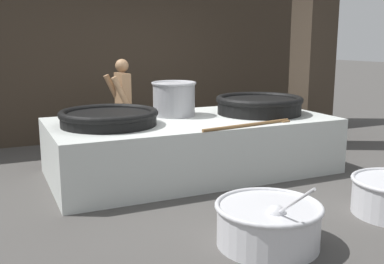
% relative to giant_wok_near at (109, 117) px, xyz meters
% --- Properties ---
extents(ground_plane, '(60.00, 60.00, 0.00)m').
position_rel_giant_wok_near_xyz_m(ground_plane, '(1.16, 0.03, -0.86)').
color(ground_plane, '#474442').
extents(back_wall, '(9.18, 0.24, 3.77)m').
position_rel_giant_wok_near_xyz_m(back_wall, '(1.16, 2.76, 1.03)').
color(back_wall, '#382D23').
rests_on(back_wall, ground_plane).
extents(support_pillar, '(0.54, 0.54, 3.77)m').
position_rel_giant_wok_near_xyz_m(support_pillar, '(3.71, 0.70, 1.03)').
color(support_pillar, '#382D23').
rests_on(support_pillar, ground_plane).
extents(hearth_platform, '(3.81, 1.86, 0.75)m').
position_rel_giant_wok_near_xyz_m(hearth_platform, '(1.16, 0.03, -0.48)').
color(hearth_platform, silver).
rests_on(hearth_platform, ground_plane).
extents(giant_wok_near, '(1.24, 1.24, 0.20)m').
position_rel_giant_wok_near_xyz_m(giant_wok_near, '(0.00, 0.00, 0.00)').
color(giant_wok_near, black).
rests_on(giant_wok_near, hearth_platform).
extents(giant_wok_far, '(1.26, 1.26, 0.26)m').
position_rel_giant_wok_near_xyz_m(giant_wok_far, '(2.22, 0.00, 0.03)').
color(giant_wok_far, black).
rests_on(giant_wok_far, hearth_platform).
extents(stock_pot, '(0.63, 0.63, 0.48)m').
position_rel_giant_wok_near_xyz_m(stock_pot, '(1.03, 0.35, 0.15)').
color(stock_pot, '#9E9EA3').
rests_on(stock_pot, hearth_platform).
extents(stirring_paddle, '(1.34, 0.27, 0.04)m').
position_rel_giant_wok_near_xyz_m(stirring_paddle, '(1.60, -0.79, -0.09)').
color(stirring_paddle, brown).
rests_on(stirring_paddle, hearth_platform).
extents(cook, '(0.35, 0.55, 1.52)m').
position_rel_giant_wok_near_xyz_m(cook, '(0.59, 1.46, -0.04)').
color(cook, '#9E7551').
rests_on(cook, ground_plane).
extents(prep_bowl_vegetables, '(0.96, 1.23, 0.78)m').
position_rel_giant_wok_near_xyz_m(prep_bowl_vegetables, '(0.82, -2.34, -0.65)').
color(prep_bowl_vegetables, silver).
rests_on(prep_bowl_vegetables, ground_plane).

